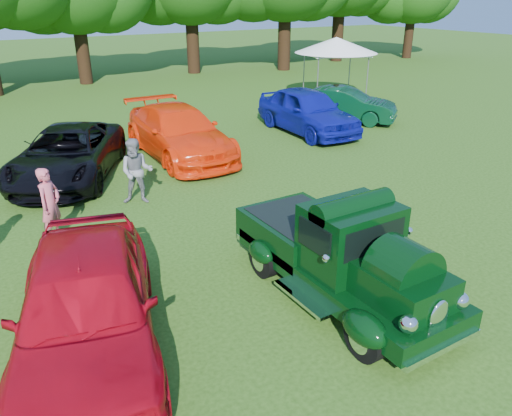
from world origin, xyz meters
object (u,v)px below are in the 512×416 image
hero_pickup (340,256)px  back_car_black (68,154)px  back_car_blue (307,111)px  canopy_tent (336,46)px  red_convertible (86,303)px  spectator_grey (137,172)px  back_car_orange (179,133)px  spectator_pink (50,205)px  back_car_green (344,105)px

hero_pickup → back_car_black: (-2.67, 8.86, -0.04)m
back_car_blue → hero_pickup: bearing=-121.2°
canopy_tent → red_convertible: bearing=-139.9°
spectator_grey → back_car_orange: bearing=78.5°
back_car_orange → canopy_tent: (10.52, 4.77, 1.83)m
spectator_pink → back_car_blue: bearing=-20.7°
back_car_green → spectator_pink: bearing=164.6°
hero_pickup → back_car_orange: (0.93, 9.14, 0.02)m
red_convertible → spectator_grey: 5.86m
hero_pickup → back_car_green: hero_pickup is taller
canopy_tent → back_car_green: bearing=-124.5°
hero_pickup → spectator_grey: hero_pickup is taller
back_car_orange → back_car_blue: (5.47, 0.29, 0.04)m
back_car_orange → spectator_grey: size_ratio=3.26×
red_convertible → spectator_pink: 4.23m
back_car_green → back_car_blue: bearing=157.4°
hero_pickup → back_car_green: 13.38m
spectator_pink → canopy_tent: size_ratio=0.31×
red_convertible → back_car_blue: bearing=55.2°
hero_pickup → red_convertible: size_ratio=0.93×
hero_pickup → back_car_green: bearing=48.8°
spectator_pink → canopy_tent: canopy_tent is taller
hero_pickup → spectator_grey: size_ratio=2.72×
back_car_black → spectator_pink: spectator_pink is taller
back_car_green → spectator_grey: spectator_grey is taller
spectator_pink → canopy_tent: (15.34, 8.94, 1.81)m
back_car_blue → spectator_pink: (-10.29, -4.46, -0.02)m
back_car_black → back_car_green: (11.48, 1.20, -0.04)m
hero_pickup → spectator_pink: size_ratio=2.80×
red_convertible → back_car_blue: back_car_blue is taller
back_car_blue → red_convertible: bearing=-137.7°
back_car_blue → back_car_black: bearing=-173.4°
spectator_pink → canopy_tent: bearing=-13.9°
spectator_pink → back_car_orange: bearing=-3.3°
red_convertible → back_car_green: size_ratio=1.16×
back_car_blue → spectator_grey: spectator_grey is taller
back_car_orange → back_car_green: 7.93m
back_car_orange → canopy_tent: canopy_tent is taller
red_convertible → spectator_pink: bearing=101.7°
red_convertible → back_car_green: red_convertible is taller
back_car_blue → spectator_pink: size_ratio=3.02×
back_car_black → back_car_blue: (9.07, 0.57, 0.11)m
spectator_grey → canopy_tent: 15.36m
back_car_orange → back_car_blue: 5.48m
hero_pickup → back_car_orange: 9.19m
back_car_black → spectator_grey: bearing=-41.1°
canopy_tent → back_car_orange: bearing=-155.6°
spectator_grey → canopy_tent: (13.05, 7.91, 1.78)m
hero_pickup → back_car_blue: bearing=55.8°
back_car_orange → back_car_green: size_ratio=1.30×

